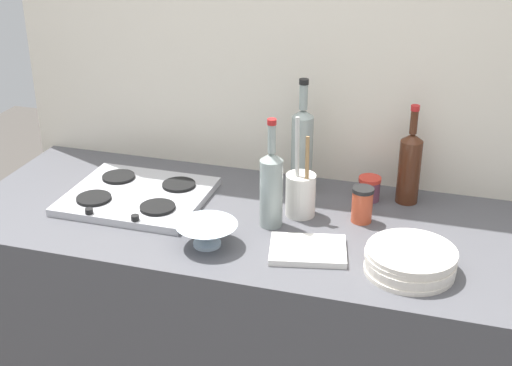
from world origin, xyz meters
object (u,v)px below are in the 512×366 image
at_px(wine_bottle_mid_left, 410,166).
at_px(mixing_bowl, 207,233).
at_px(wine_bottle_mid_right, 271,187).
at_px(utensil_crock, 301,193).
at_px(condiment_jar_front, 369,188).
at_px(cutting_board, 308,250).
at_px(plate_stack, 410,261).
at_px(stovetop_hob, 137,196).
at_px(wine_bottle_leftmost, 302,148).
at_px(condiment_jar_rear, 362,205).

relative_size(wine_bottle_mid_left, mixing_bowl, 1.82).
xyz_separation_m(wine_bottle_mid_right, utensil_crock, (0.07, 0.09, -0.05)).
bearing_deg(wine_bottle_mid_right, condiment_jar_front, 45.12).
height_order(wine_bottle_mid_right, utensil_crock, wine_bottle_mid_right).
distance_m(utensil_crock, cutting_board, 0.24).
bearing_deg(utensil_crock, plate_stack, -33.47).
distance_m(wine_bottle_mid_left, utensil_crock, 0.36).
bearing_deg(cutting_board, utensil_crock, 108.87).
bearing_deg(condiment_jar_front, stovetop_hob, -163.17).
height_order(wine_bottle_mid_right, condiment_jar_front, wine_bottle_mid_right).
xyz_separation_m(stovetop_hob, condiment_jar_front, (0.70, 0.21, 0.02)).
bearing_deg(utensil_crock, condiment_jar_front, 41.73).
bearing_deg(wine_bottle_leftmost, wine_bottle_mid_left, 3.34).
bearing_deg(cutting_board, stovetop_hob, 164.11).
relative_size(wine_bottle_mid_right, condiment_jar_rear, 3.04).
height_order(wine_bottle_leftmost, cutting_board, wine_bottle_leftmost).
bearing_deg(mixing_bowl, stovetop_hob, 146.34).
bearing_deg(utensil_crock, wine_bottle_mid_left, 31.77).
relative_size(stovetop_hob, wine_bottle_leftmost, 1.14).
height_order(stovetop_hob, condiment_jar_rear, condiment_jar_rear).
bearing_deg(mixing_bowl, wine_bottle_leftmost, 68.14).
xyz_separation_m(utensil_crock, condiment_jar_front, (0.18, 0.16, -0.03)).
height_order(wine_bottle_mid_right, mixing_bowl, wine_bottle_mid_right).
relative_size(wine_bottle_leftmost, condiment_jar_front, 4.91).
height_order(wine_bottle_leftmost, condiment_jar_rear, wine_bottle_leftmost).
xyz_separation_m(stovetop_hob, plate_stack, (0.87, -0.18, 0.02)).
height_order(plate_stack, condiment_jar_front, condiment_jar_front).
distance_m(wine_bottle_mid_right, condiment_jar_front, 0.37).
distance_m(condiment_jar_rear, cutting_board, 0.26).
relative_size(plate_stack, wine_bottle_mid_left, 0.77).
xyz_separation_m(plate_stack, wine_bottle_mid_right, (-0.42, 0.14, 0.09)).
bearing_deg(utensil_crock, wine_bottle_mid_right, -127.30).
relative_size(plate_stack, wine_bottle_mid_right, 0.74).
height_order(stovetop_hob, wine_bottle_mid_right, wine_bottle_mid_right).
bearing_deg(mixing_bowl, cutting_board, 7.96).
bearing_deg(utensil_crock, cutting_board, -71.13).
bearing_deg(utensil_crock, wine_bottle_leftmost, 102.54).
bearing_deg(plate_stack, condiment_jar_rear, 124.20).
xyz_separation_m(wine_bottle_mid_left, condiment_jar_rear, (-0.12, -0.17, -0.07)).
height_order(plate_stack, cutting_board, plate_stack).
bearing_deg(stovetop_hob, plate_stack, -11.95).
relative_size(wine_bottle_mid_left, cutting_board, 1.52).
height_order(utensil_crock, condiment_jar_front, utensil_crock).
bearing_deg(cutting_board, wine_bottle_mid_right, 137.82).
xyz_separation_m(wine_bottle_leftmost, wine_bottle_mid_right, (-0.03, -0.25, -0.03)).
distance_m(wine_bottle_leftmost, condiment_jar_front, 0.25).
xyz_separation_m(condiment_jar_rear, cutting_board, (-0.11, -0.23, -0.05)).
relative_size(wine_bottle_leftmost, condiment_jar_rear, 3.44).
xyz_separation_m(condiment_jar_front, cutting_board, (-0.11, -0.38, -0.03)).
bearing_deg(wine_bottle_mid_left, utensil_crock, -148.23).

